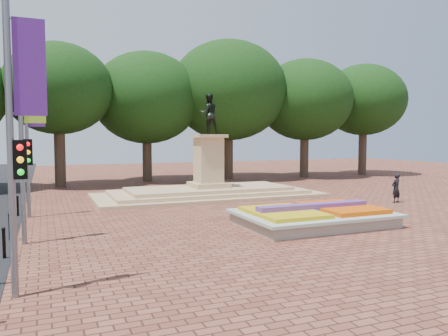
# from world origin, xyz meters

# --- Properties ---
(ground) EXTENTS (90.00, 90.00, 0.00)m
(ground) POSITION_xyz_m (0.00, 0.00, 0.00)
(ground) COLOR brown
(ground) RESTS_ON ground
(flower_bed) EXTENTS (6.30, 4.30, 0.91)m
(flower_bed) POSITION_xyz_m (1.03, -2.00, 0.38)
(flower_bed) COLOR gray
(flower_bed) RESTS_ON ground
(monument) EXTENTS (14.00, 6.00, 6.40)m
(monument) POSITION_xyz_m (0.00, 8.00, 0.88)
(monument) COLOR tan
(monument) RESTS_ON ground
(tree_row_back) EXTENTS (44.80, 8.80, 10.43)m
(tree_row_back) POSITION_xyz_m (2.33, 18.00, 6.67)
(tree_row_back) COLOR #34251C
(tree_row_back) RESTS_ON ground
(banner_poles) EXTENTS (0.88, 11.17, 7.00)m
(banner_poles) POSITION_xyz_m (-10.08, -1.31, 3.88)
(banner_poles) COLOR slate
(banner_poles) RESTS_ON ground
(bollard_row) EXTENTS (0.12, 13.12, 0.98)m
(bollard_row) POSITION_xyz_m (-10.70, -1.50, 0.53)
(bollard_row) COLOR black
(bollard_row) RESTS_ON ground
(pedestrian) EXTENTS (0.67, 0.50, 1.66)m
(pedestrian) POSITION_xyz_m (9.00, 1.58, 0.83)
(pedestrian) COLOR black
(pedestrian) RESTS_ON ground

